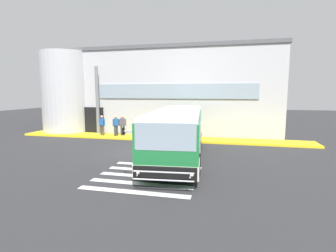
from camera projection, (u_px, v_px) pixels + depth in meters
name	position (u px, v px, depth m)	size (l,w,h in m)	color
ground_plane	(137.00, 153.00, 15.71)	(80.00, 90.00, 0.02)	#2B2B2D
bay_paint_stripes	(147.00, 177.00, 11.21)	(4.40, 3.96, 0.01)	silver
terminal_building	(168.00, 92.00, 26.56)	(21.19, 13.80, 7.61)	#B7B7BC
boarding_curb	(158.00, 138.00, 20.34)	(23.39, 2.00, 0.15)	yellow
entry_support_column	(97.00, 100.00, 21.78)	(0.28, 0.28, 5.74)	slate
bus_main_foreground	(178.00, 134.00, 14.56)	(3.52, 10.80, 2.70)	#1E7238
passenger_near_column	(102.00, 124.00, 21.04)	(0.58, 0.27, 1.68)	#4C4233
passenger_by_doorway	(116.00, 125.00, 20.82)	(0.39, 0.52, 1.68)	#2D2D33
passenger_at_curb_edge	(123.00, 124.00, 21.03)	(0.54, 0.48, 1.68)	#2D2D33
safety_bollard_yellow	(197.00, 138.00, 18.40)	(0.18, 0.18, 0.90)	yellow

